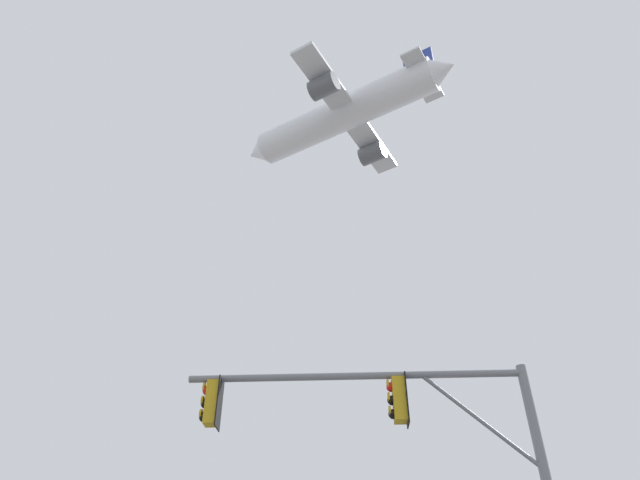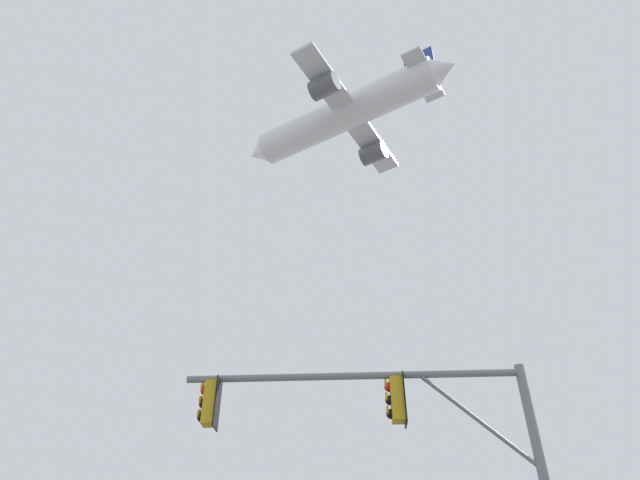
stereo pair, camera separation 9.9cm
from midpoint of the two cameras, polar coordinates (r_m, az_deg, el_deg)
name	(u,v)px [view 2 (the right image)]	position (r m, az deg, el deg)	size (l,w,h in m)	color
signal_pole_near	(403,435)	(11.65, 8.75, -19.07)	(7.05, 0.47, 5.85)	slate
airplane	(345,114)	(49.41, 2.63, 12.69)	(18.93, 14.62, 5.49)	white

